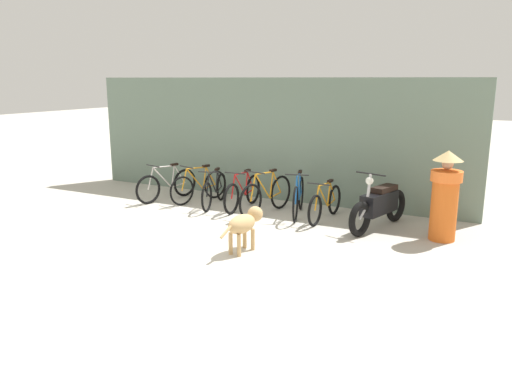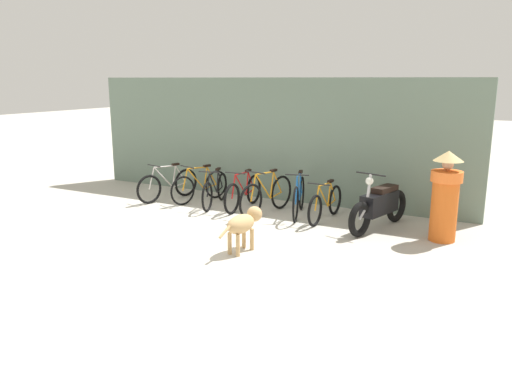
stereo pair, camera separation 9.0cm
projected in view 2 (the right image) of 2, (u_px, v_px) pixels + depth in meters
The scene contains 12 objects.
ground_plane at pixel (183, 237), 8.75m from camera, with size 60.00×60.00×0.00m, color #B7B2A5.
shop_wall_back at pixel (268, 139), 11.33m from camera, with size 9.23×0.20×2.73m.
bicycle_0 at pixel (168, 185), 11.34m from camera, with size 0.58×1.63×0.85m.
bicycle_1 at pixel (200, 186), 11.17m from camera, with size 0.58×1.54×0.84m.
bicycle_2 at pixel (215, 190), 10.80m from camera, with size 0.54×1.63×0.82m.
bicycle_3 at pixel (243, 193), 10.56m from camera, with size 0.46×1.65×0.84m.
bicycle_4 at pixel (267, 196), 10.15m from camera, with size 0.47×1.73×0.93m.
bicycle_5 at pixel (299, 197), 10.01m from camera, with size 0.57×1.64×0.92m.
bicycle_6 at pixel (325, 204), 9.70m from camera, with size 0.46×1.59×0.79m.
motorcycle at pixel (379, 206), 9.11m from camera, with size 0.71×1.88×1.09m.
stray_dog at pixel (244, 223), 7.94m from camera, with size 0.38×1.08×0.67m.
person_in_robes at pixel (445, 195), 8.37m from camera, with size 0.73×0.73×1.55m.
Camera 2 is at (5.01, -6.81, 2.71)m, focal length 35.00 mm.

